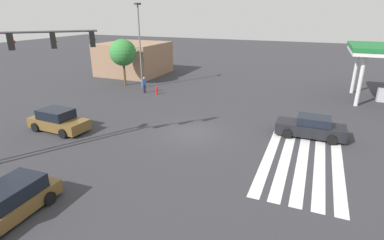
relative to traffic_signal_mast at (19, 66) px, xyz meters
The scene contains 11 objects.
ground_plane 11.44m from the traffic_signal_mast, 45.00° to the right, with size 149.25×149.25×0.00m, color #333338.
crosswalk_markings 17.21m from the traffic_signal_mast, 64.21° to the right, with size 12.47×4.40×0.01m.
traffic_signal_mast is the anchor object (origin of this frame).
car_0 6.49m from the traffic_signal_mast, 28.94° to the left, with size 2.27×4.51×1.60m.
car_1 18.44m from the traffic_signal_mast, 56.94° to the right, with size 2.00×4.55×1.50m.
car_2 7.42m from the traffic_signal_mast, 141.85° to the right, with size 4.66×2.25×1.45m.
corner_building 25.85m from the traffic_signal_mast, 19.79° to the left, with size 8.02×8.02×4.22m.
pedestrian 16.32m from the traffic_signal_mast, ahead, with size 0.41×0.41×1.73m.
street_light_pole_a 17.86m from the traffic_signal_mast, 11.11° to the left, with size 0.80×0.36×9.08m.
tree_corner_c 18.81m from the traffic_signal_mast, 18.47° to the left, with size 3.03×3.03×5.33m.
fire_hydrant 16.38m from the traffic_signal_mast, ahead, with size 0.22×0.22×0.86m.
Camera 1 is at (-18.32, -7.65, 8.26)m, focal length 28.00 mm.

